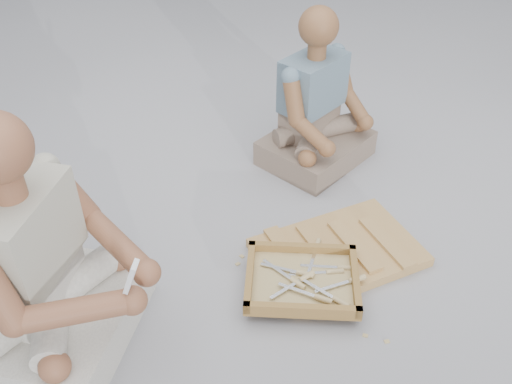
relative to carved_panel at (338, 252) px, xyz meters
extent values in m
plane|color=#A2A1A6|center=(-0.31, -0.08, -0.02)|extent=(60.00, 60.00, 0.00)
cube|color=olive|center=(0.00, 0.00, 0.00)|extent=(0.77, 0.61, 0.04)
cube|color=brown|center=(-0.20, -0.17, 0.03)|extent=(0.51, 0.44, 0.01)
cube|color=brown|center=(-0.17, -0.01, 0.06)|extent=(0.44, 0.12, 0.04)
cube|color=brown|center=(-0.23, -0.33, 0.06)|extent=(0.44, 0.12, 0.04)
cube|color=brown|center=(0.00, -0.22, 0.06)|extent=(0.10, 0.35, 0.04)
cube|color=brown|center=(-0.40, -0.13, 0.06)|extent=(0.10, 0.35, 0.04)
cube|color=tan|center=(-0.20, -0.17, 0.04)|extent=(0.45, 0.38, 0.01)
cube|color=silver|center=(-0.09, -0.23, 0.05)|extent=(0.15, 0.05, 0.00)
cylinder|color=tan|center=(0.01, -0.21, 0.05)|extent=(0.07, 0.04, 0.02)
cube|color=silver|center=(-0.28, -0.22, 0.06)|extent=(0.14, 0.08, 0.00)
cylinder|color=tan|center=(-0.18, -0.17, 0.06)|extent=(0.07, 0.05, 0.02)
cube|color=silver|center=(-0.12, -0.11, 0.05)|extent=(0.15, 0.05, 0.00)
cylinder|color=tan|center=(-0.01, -0.14, 0.05)|extent=(0.07, 0.04, 0.02)
cube|color=silver|center=(-0.17, -0.14, 0.05)|extent=(0.15, 0.02, 0.00)
cylinder|color=tan|center=(-0.06, -0.15, 0.05)|extent=(0.07, 0.03, 0.02)
cube|color=silver|center=(-0.28, -0.10, 0.05)|extent=(0.14, 0.08, 0.00)
cylinder|color=tan|center=(-0.18, -0.15, 0.05)|extent=(0.07, 0.05, 0.02)
cube|color=silver|center=(-0.14, -0.09, 0.04)|extent=(0.08, 0.14, 0.00)
cylinder|color=tan|center=(-0.09, 0.01, 0.04)|extent=(0.05, 0.07, 0.02)
cube|color=silver|center=(-0.24, -0.23, 0.06)|extent=(0.13, 0.10, 0.00)
cylinder|color=tan|center=(-0.15, -0.30, 0.06)|extent=(0.07, 0.06, 0.02)
cube|color=silver|center=(-0.29, -0.11, 0.05)|extent=(0.10, 0.13, 0.00)
cylinder|color=tan|center=(-0.22, -0.20, 0.05)|extent=(0.06, 0.07, 0.02)
cube|color=silver|center=(-0.16, -0.24, 0.06)|extent=(0.11, 0.12, 0.00)
cylinder|color=tan|center=(-0.08, -0.32, 0.06)|extent=(0.06, 0.07, 0.02)
cube|color=tan|center=(-0.41, 0.06, -0.02)|extent=(0.02, 0.02, 0.00)
cube|color=tan|center=(0.10, 0.20, -0.02)|extent=(0.02, 0.02, 0.00)
cube|color=tan|center=(-0.04, 0.22, -0.02)|extent=(0.02, 0.02, 0.00)
cube|color=tan|center=(-0.01, -0.43, -0.02)|extent=(0.02, 0.02, 0.00)
cube|color=tan|center=(-0.29, -0.23, -0.02)|extent=(0.02, 0.02, 0.00)
cube|color=tan|center=(-0.33, 0.17, -0.02)|extent=(0.02, 0.02, 0.00)
cube|color=tan|center=(0.06, -0.46, -0.02)|extent=(0.02, 0.02, 0.00)
cube|color=tan|center=(-0.19, 0.04, -0.02)|extent=(0.02, 0.02, 0.00)
cube|color=tan|center=(-0.43, 0.02, -0.02)|extent=(0.02, 0.02, 0.00)
cube|color=beige|center=(-1.11, -0.25, 0.06)|extent=(0.67, 0.74, 0.16)
cube|color=beige|center=(-1.17, -0.22, 0.23)|extent=(0.32, 0.39, 0.19)
cube|color=#9F9D8D|center=(-1.16, -0.23, 0.48)|extent=(0.35, 0.43, 0.31)
sphere|color=brown|center=(-0.78, -0.31, 0.32)|extent=(0.10, 0.10, 0.10)
sphere|color=brown|center=(-0.82, -0.43, 0.32)|extent=(0.10, 0.10, 0.10)
cube|color=#736053|center=(0.08, 0.73, 0.05)|extent=(0.67, 0.65, 0.14)
cube|color=#736053|center=(0.04, 0.78, 0.19)|extent=(0.34, 0.32, 0.16)
cube|color=slate|center=(0.05, 0.77, 0.41)|extent=(0.38, 0.36, 0.27)
sphere|color=brown|center=(0.05, 0.76, 0.70)|extent=(0.19, 0.19, 0.19)
sphere|color=brown|center=(0.32, 0.69, 0.20)|extent=(0.08, 0.08, 0.08)
sphere|color=brown|center=(0.06, 0.49, 0.20)|extent=(0.08, 0.08, 0.08)
cube|color=silver|center=(-0.81, -0.43, 0.43)|extent=(0.07, 0.06, 0.12)
cube|color=black|center=(-0.81, -0.43, 0.44)|extent=(0.03, 0.04, 0.04)
camera|label=1|loc=(-0.62, -1.69, 1.71)|focal=40.00mm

